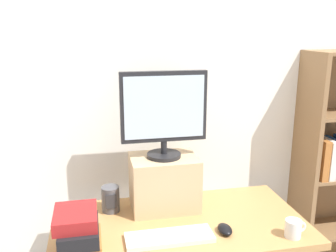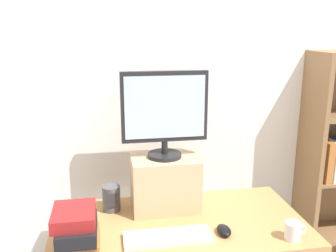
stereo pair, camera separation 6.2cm
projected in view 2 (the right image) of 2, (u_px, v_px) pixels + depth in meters
The scene contains 9 objects.
back_wall at pixel (164, 96), 2.20m from camera, with size 7.00×0.08×2.60m.
desk at pixel (179, 238), 1.89m from camera, with size 1.26×0.65×0.75m.
riser_box at pixel (165, 182), 1.99m from camera, with size 0.35×0.26×0.29m.
computer_monitor at pixel (165, 112), 1.89m from camera, with size 0.44×0.18×0.45m.
keyboard at pixel (168, 237), 1.71m from camera, with size 0.40×0.14×0.02m.
computer_mouse at pixel (224, 230), 1.76m from camera, with size 0.06×0.10×0.04m.
book_stack at pixel (77, 230), 1.62m from camera, with size 0.19×0.24×0.19m.
coffee_mug at pixel (293, 231), 1.71m from camera, with size 0.10×0.08×0.08m.
desk_speaker at pixel (111, 198), 1.98m from camera, with size 0.09×0.10×0.14m.
Camera 2 is at (-0.34, -1.65, 1.69)m, focal length 40.00 mm.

